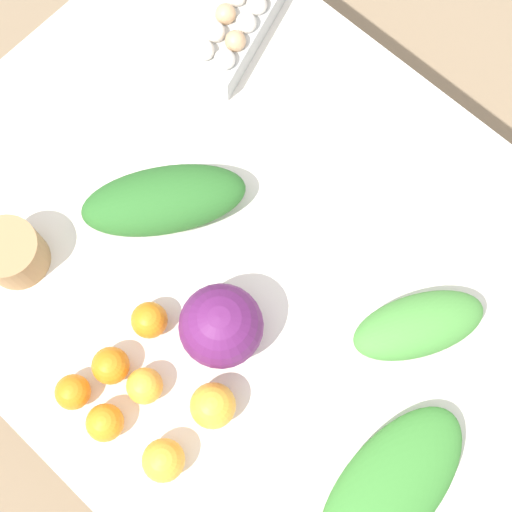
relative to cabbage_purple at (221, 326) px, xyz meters
The scene contains 15 objects.
ground_plane 0.84m from the cabbage_purple, 70.24° to the right, with size 8.00×8.00×0.00m, color #937A5B.
dining_table 0.23m from the cabbage_purple, 70.24° to the right, with size 1.42×1.08×0.75m.
cabbage_purple is the anchor object (origin of this frame).
egg_carton 0.65m from the cabbage_purple, 49.29° to the right, with size 0.18×0.31×0.09m.
paper_bag 0.43m from the cabbage_purple, 22.42° to the left, with size 0.12×0.12×0.09m, color #A87F51.
greens_bunch_beet_tops 0.37m from the cabbage_purple, 136.02° to the right, with size 0.25×0.12×0.08m, color #4C933D.
greens_bunch_dandelion 0.41m from the cabbage_purple, behind, with size 0.34×0.16×0.07m, color #3D8433.
greens_bunch_scallion 0.28m from the cabbage_purple, 22.88° to the right, with size 0.32×0.14×0.10m, color #2D6B28.
orange_0 0.18m from the cabbage_purple, 78.66° to the left, with size 0.07×0.07×0.07m, color #F9A833.
orange_1 0.14m from the cabbage_purple, 126.57° to the left, with size 0.08×0.08×0.08m, color #F9A833.
orange_2 0.14m from the cabbage_purple, 34.27° to the left, with size 0.07×0.07×0.07m, color orange.
orange_3 0.30m from the cabbage_purple, 65.23° to the left, with size 0.07×0.07×0.07m, color orange.
orange_4 0.22m from the cabbage_purple, 60.29° to the left, with size 0.07×0.07×0.07m, color orange.
orange_5 0.26m from the cabbage_purple, 109.27° to the left, with size 0.08×0.08×0.08m, color #F9A833.
orange_6 0.27m from the cabbage_purple, 81.36° to the left, with size 0.07×0.07×0.07m, color orange.
Camera 1 is at (-0.28, 0.30, 2.09)m, focal length 50.00 mm.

